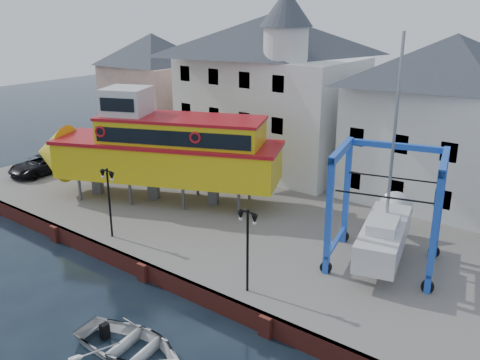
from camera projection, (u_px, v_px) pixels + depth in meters
The scene contains 12 objects.
ground at pixel (144, 280), 28.47m from camera, with size 140.00×140.00×0.00m, color black.
hardstanding at pixel (265, 211), 36.51m from camera, with size 44.00×22.00×1.00m, color slate.
quay_wall at pixel (145, 271), 28.39m from camera, with size 44.00×0.47×1.00m.
building_pink at pixel (154, 89), 50.45m from camera, with size 8.00×7.00×10.30m.
building_white_main at pixel (270, 90), 42.68m from camera, with size 14.00×8.30×14.00m.
building_white_right at pixel (447, 121), 35.25m from camera, with size 12.00×8.00×11.20m.
lamp_post_left at pixel (108, 185), 30.37m from camera, with size 1.12×0.32×4.20m.
lamp_post_right at pixel (248, 230), 24.52m from camera, with size 1.12×0.32×4.20m.
tour_boat at pixel (152, 148), 36.21m from camera, with size 17.81×11.04×7.68m.
travel_lift at pixel (386, 225), 28.05m from camera, with size 6.44×8.08×11.83m.
van at pixel (42, 164), 42.57m from camera, with size 2.44×5.29×1.47m, color black.
motorboat_b at pixel (130, 353), 22.63m from camera, with size 3.68×5.15×1.07m, color silver.
Camera 1 is at (19.62, -16.71, 14.19)m, focal length 40.00 mm.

